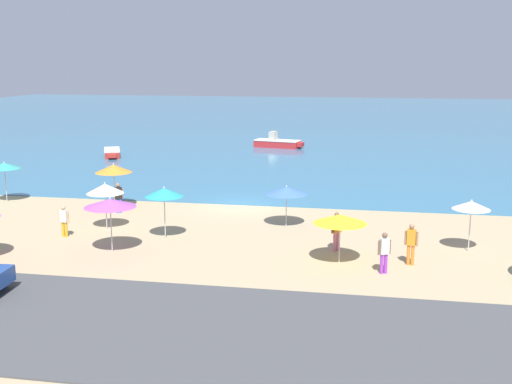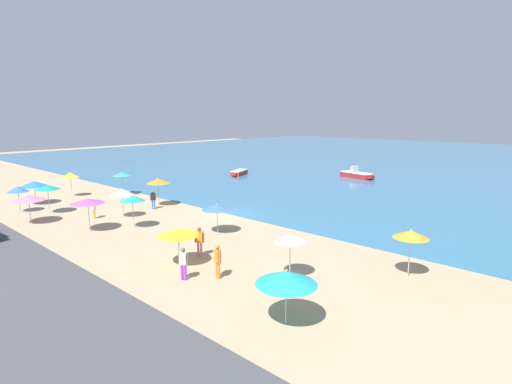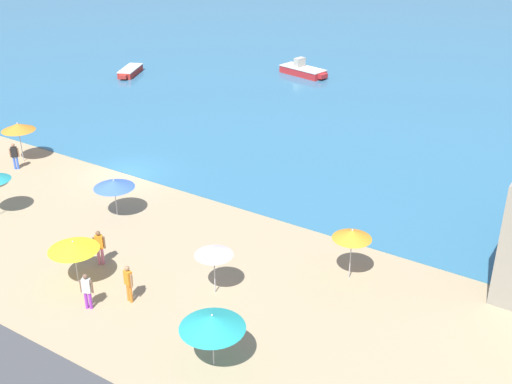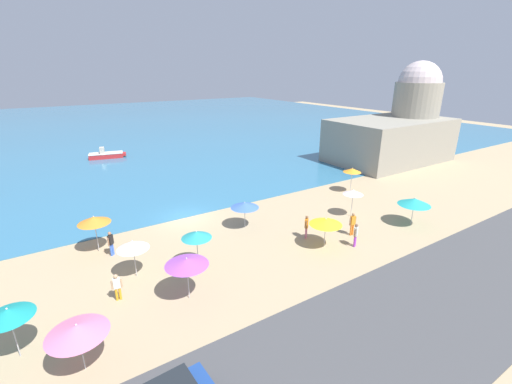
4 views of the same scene
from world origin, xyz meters
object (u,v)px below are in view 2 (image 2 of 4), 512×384
(beach_umbrella_13, at_px, (70,175))
(beach_umbrella_5, at_px, (122,192))
(bather_3, at_px, (183,262))
(beach_umbrella_0, at_px, (47,187))
(beach_umbrella_1, at_px, (28,198))
(beach_umbrella_10, at_px, (217,207))
(beach_umbrella_11, at_px, (34,184))
(bather_1, at_px, (218,260))
(beach_umbrella_3, at_px, (88,201))
(beach_umbrella_6, at_px, (158,181))
(beach_umbrella_9, at_px, (132,198))
(beach_umbrella_4, at_px, (411,234))
(skiff_offshore, at_px, (239,172))
(bather_0, at_px, (199,240))
(bather_2, at_px, (94,208))
(beach_umbrella_8, at_px, (286,278))
(beach_umbrella_14, at_px, (122,174))
(beach_umbrella_12, at_px, (178,232))
(beach_umbrella_2, at_px, (290,238))
(bather_4, at_px, (153,198))
(skiff_nearshore, at_px, (357,175))

(beach_umbrella_13, bearing_deg, beach_umbrella_5, -4.33)
(bather_3, bearing_deg, beach_umbrella_5, 161.80)
(beach_umbrella_0, relative_size, beach_umbrella_1, 1.05)
(beach_umbrella_5, distance_m, beach_umbrella_10, 9.33)
(beach_umbrella_11, distance_m, bather_1, 25.91)
(beach_umbrella_3, bearing_deg, beach_umbrella_5, 116.54)
(beach_umbrella_6, relative_size, bather_3, 1.53)
(beach_umbrella_9, bearing_deg, beach_umbrella_4, 14.08)
(beach_umbrella_4, bearing_deg, bather_1, -136.70)
(beach_umbrella_0, relative_size, bather_1, 1.41)
(skiff_offshore, bearing_deg, bather_0, -49.55)
(beach_umbrella_3, distance_m, beach_umbrella_11, 12.66)
(bather_0, bearing_deg, beach_umbrella_6, 154.84)
(beach_umbrella_5, distance_m, bather_2, 2.61)
(beach_umbrella_3, distance_m, beach_umbrella_8, 18.75)
(beach_umbrella_4, distance_m, beach_umbrella_14, 31.06)
(beach_umbrella_11, bearing_deg, beach_umbrella_13, 106.09)
(beach_umbrella_11, bearing_deg, beach_umbrella_12, -1.25)
(beach_umbrella_3, height_order, beach_umbrella_14, beach_umbrella_3)
(bather_2, bearing_deg, beach_umbrella_14, 137.08)
(beach_umbrella_6, height_order, beach_umbrella_14, beach_umbrella_6)
(bather_2, bearing_deg, beach_umbrella_9, 7.38)
(beach_umbrella_0, height_order, bather_2, beach_umbrella_0)
(beach_umbrella_3, xyz_separation_m, beach_umbrella_8, (18.73, -0.82, -0.27))
(bather_0, bearing_deg, beach_umbrella_12, -82.17)
(beach_umbrella_9, bearing_deg, beach_umbrella_3, -122.94)
(beach_umbrella_14, height_order, bather_0, beach_umbrella_14)
(beach_umbrella_6, height_order, beach_umbrella_12, beach_umbrella_6)
(beach_umbrella_1, distance_m, beach_umbrella_4, 27.67)
(beach_umbrella_0, bearing_deg, beach_umbrella_1, -44.83)
(beach_umbrella_8, bearing_deg, bather_3, -179.72)
(beach_umbrella_2, xyz_separation_m, bather_0, (-5.96, -1.07, -1.13))
(beach_umbrella_11, distance_m, bather_0, 22.71)
(beach_umbrella_1, relative_size, beach_umbrella_9, 0.95)
(beach_umbrella_9, xyz_separation_m, beach_umbrella_14, (-12.19, 6.07, -0.06))
(bather_4, bearing_deg, bather_2, -97.64)
(beach_umbrella_2, relative_size, beach_umbrella_8, 0.96)
(beach_umbrella_3, bearing_deg, beach_umbrella_6, 111.72)
(beach_umbrella_0, bearing_deg, beach_umbrella_4, 14.12)
(beach_umbrella_1, xyz_separation_m, beach_umbrella_2, (21.49, 5.14, 0.09))
(bather_1, height_order, skiff_nearshore, bather_1)
(beach_umbrella_11, relative_size, bather_4, 1.42)
(skiff_offshore, bearing_deg, beach_umbrella_6, -66.68)
(beach_umbrella_4, bearing_deg, beach_umbrella_5, -170.98)
(beach_umbrella_0, relative_size, beach_umbrella_3, 1.01)
(bather_1, xyz_separation_m, bather_2, (-16.56, 1.46, -0.13))
(beach_umbrella_10, bearing_deg, bather_2, -158.74)
(beach_umbrella_9, bearing_deg, beach_umbrella_1, -146.84)
(beach_umbrella_2, distance_m, beach_umbrella_5, 17.88)
(beach_umbrella_2, height_order, beach_umbrella_4, beach_umbrella_4)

